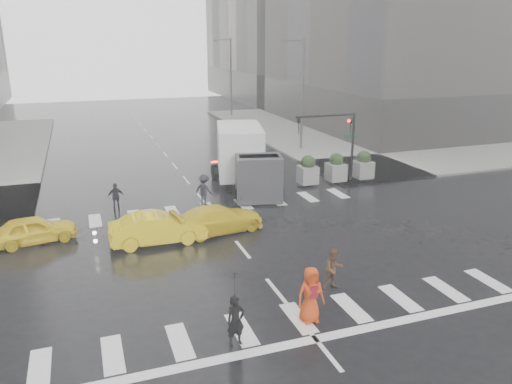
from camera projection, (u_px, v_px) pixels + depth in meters
name	position (u px, v px, depth m)	size (l,w,h in m)	color
ground	(243.00, 249.00, 22.04)	(120.00, 120.00, 0.00)	black
sidewalk_ne	(391.00, 143.00, 44.01)	(35.00, 35.00, 0.15)	gray
road_markings	(243.00, 249.00, 22.04)	(18.00, 48.00, 0.01)	silver
traffic_signal_pole	(339.00, 134.00, 31.18)	(4.45, 0.42, 4.50)	black
street_lamp_near	(301.00, 90.00, 40.26)	(2.15, 0.22, 9.00)	#59595B
street_lamp_far	(230.00, 74.00, 58.28)	(2.15, 0.22, 9.00)	#59595B
planter_west	(308.00, 170.00, 31.37)	(1.10, 1.10, 1.80)	gray
planter_mid	(336.00, 168.00, 32.01)	(1.10, 1.10, 1.80)	gray
planter_east	(363.00, 165.00, 32.65)	(1.10, 1.10, 1.80)	gray
pedestrian_black	(235.00, 296.00, 14.74)	(1.09, 1.11, 2.43)	black
pedestrian_brown	(334.00, 269.00, 18.41)	(0.76, 0.60, 1.57)	#4A2E1A
pedestrian_orange	(311.00, 295.00, 16.20)	(0.95, 0.64, 1.92)	red
pedestrian_far_a	(116.00, 197.00, 26.90)	(0.89, 0.54, 1.52)	black
pedestrian_far_b	(204.00, 190.00, 27.65)	(1.14, 0.63, 1.76)	black
taxi_front	(34.00, 230.00, 22.61)	(1.48, 3.68, 1.26)	yellow
taxi_mid	(158.00, 228.00, 22.55)	(1.50, 4.32, 1.42)	yellow
taxi_rear	(218.00, 219.00, 23.90)	(1.81, 3.93, 1.29)	yellow
box_truck	(244.00, 157.00, 30.33)	(2.65, 7.07, 3.76)	white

